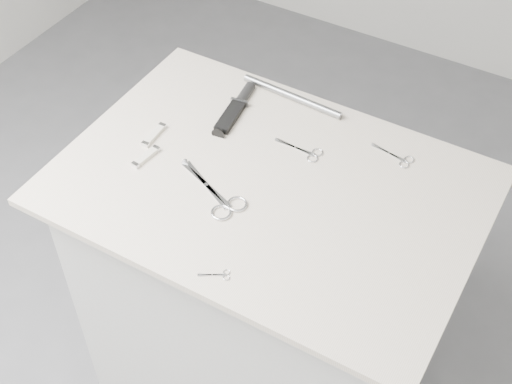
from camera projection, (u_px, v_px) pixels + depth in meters
The scene contains 11 objects.
ground at pixel (265, 378), 2.36m from camera, with size 4.00×4.00×0.01m, color slate.
plinth at pixel (266, 299), 2.03m from camera, with size 0.90×0.60×0.90m, color silver.
display_board at pixel (268, 186), 1.70m from camera, with size 1.00×0.70×0.02m, color beige.
large_shears at pixel (221, 200), 1.65m from camera, with size 0.21×0.13×0.01m.
embroidery_scissors_a at pixel (306, 152), 1.76m from camera, with size 0.13×0.05×0.00m.
embroidery_scissors_b at pixel (399, 158), 1.75m from camera, with size 0.11×0.05×0.00m.
tiny_scissors at pixel (219, 275), 1.50m from camera, with size 0.07×0.05×0.00m.
sheathed_knife at pixel (237, 106), 1.87m from camera, with size 0.06×0.20×0.03m.
pocket_knife_a at pixel (154, 135), 1.80m from camera, with size 0.02×0.09×0.01m.
pocket_knife_b at pixel (146, 157), 1.74m from camera, with size 0.03×0.09×0.01m.
metal_rail at pixel (292, 96), 1.90m from camera, with size 0.02×0.02×0.30m, color gray.
Camera 1 is at (0.57, -1.04, 2.13)m, focal length 50.00 mm.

